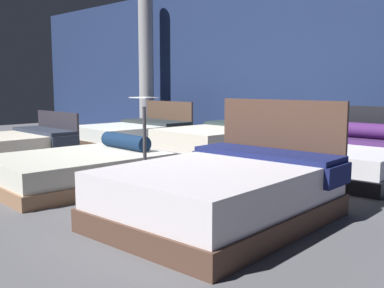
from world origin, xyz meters
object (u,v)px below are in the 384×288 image
(bed_5, at_px, (354,159))
(price_sign, at_px, (145,159))
(bed_4, at_px, (217,143))
(bed_2, at_px, (223,192))
(bed_1, at_px, (79,169))
(support_pillar, at_px, (146,65))
(bed_0, at_px, (6,148))
(bed_3, at_px, (133,134))

(bed_5, xyz_separation_m, price_sign, (-1.18, -2.74, 0.20))
(bed_4, distance_m, bed_5, 2.41)
(bed_2, bearing_deg, bed_1, 179.97)
(price_sign, xyz_separation_m, support_pillar, (-4.80, 4.11, 1.31))
(support_pillar, bearing_deg, bed_4, -21.98)
(support_pillar, bearing_deg, bed_2, -34.87)
(bed_0, distance_m, bed_3, 2.72)
(bed_1, bearing_deg, bed_0, -179.80)
(bed_3, distance_m, bed_4, 2.35)
(bed_4, xyz_separation_m, bed_5, (2.41, 0.07, -0.02))
(bed_4, height_order, support_pillar, support_pillar)
(bed_2, height_order, bed_4, bed_2)
(bed_1, distance_m, bed_4, 2.83)
(bed_5, relative_size, support_pillar, 0.57)
(support_pillar, bearing_deg, price_sign, -40.56)
(bed_1, relative_size, price_sign, 1.92)
(bed_3, xyz_separation_m, bed_5, (4.76, 0.03, 0.01))
(bed_2, distance_m, price_sign, 1.21)
(bed_0, distance_m, price_sign, 3.55)
(bed_3, height_order, support_pillar, support_pillar)
(bed_2, xyz_separation_m, bed_3, (-4.78, 2.77, -0.05))
(bed_1, xyz_separation_m, bed_4, (-0.11, 2.82, 0.06))
(bed_3, distance_m, price_sign, 4.49)
(bed_3, relative_size, support_pillar, 0.63)
(bed_0, relative_size, bed_2, 0.95)
(bed_3, height_order, bed_5, bed_5)
(bed_5, distance_m, support_pillar, 6.31)
(bed_1, height_order, price_sign, price_sign)
(bed_2, distance_m, bed_4, 3.66)
(bed_1, distance_m, support_pillar, 5.84)
(bed_3, height_order, bed_4, bed_3)
(bed_5, height_order, price_sign, price_sign)
(bed_2, height_order, price_sign, price_sign)
(bed_0, bearing_deg, bed_1, -1.63)
(bed_4, bearing_deg, bed_0, -127.75)
(bed_2, distance_m, support_pillar, 7.45)
(bed_3, bearing_deg, support_pillar, 133.97)
(bed_4, height_order, price_sign, price_sign)
(bed_2, xyz_separation_m, support_pillar, (-5.99, 4.18, 1.47))
(bed_2, bearing_deg, bed_0, 177.20)
(support_pillar, bearing_deg, bed_3, -49.09)
(bed_2, xyz_separation_m, bed_5, (-0.02, 2.81, -0.04))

